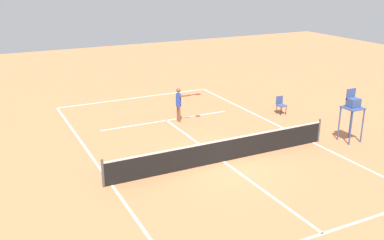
# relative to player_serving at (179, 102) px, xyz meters

# --- Properties ---
(ground_plane) EXTENTS (60.00, 60.00, 0.00)m
(ground_plane) POSITION_rel_player_serving_xyz_m (0.54, 5.35, -1.05)
(ground_plane) COLOR #D37A4C
(court_lines) EXTENTS (9.42, 21.12, 0.01)m
(court_lines) POSITION_rel_player_serving_xyz_m (0.54, 5.35, -1.05)
(court_lines) COLOR white
(court_lines) RESTS_ON ground
(tennis_net) EXTENTS (10.02, 0.10, 1.07)m
(tennis_net) POSITION_rel_player_serving_xyz_m (0.54, 5.35, -0.55)
(tennis_net) COLOR #4C4C51
(tennis_net) RESTS_ON ground
(player_serving) EXTENTS (1.28, 0.63, 1.76)m
(player_serving) POSITION_rel_player_serving_xyz_m (0.00, 0.00, 0.00)
(player_serving) COLOR brown
(player_serving) RESTS_ON ground
(tennis_ball) EXTENTS (0.07, 0.07, 0.07)m
(tennis_ball) POSITION_rel_player_serving_xyz_m (-0.36, 1.78, -1.01)
(tennis_ball) COLOR #CCE033
(tennis_ball) RESTS_ON ground
(umpire_chair) EXTENTS (0.80, 0.80, 2.41)m
(umpire_chair) POSITION_rel_player_serving_xyz_m (-5.71, 5.92, 0.56)
(umpire_chair) COLOR #38518C
(umpire_chair) RESTS_ON ground
(courtside_chair_mid) EXTENTS (0.44, 0.46, 0.95)m
(courtside_chair_mid) POSITION_rel_player_serving_xyz_m (-5.42, 1.26, -0.51)
(courtside_chair_mid) COLOR #262626
(courtside_chair_mid) RESTS_ON ground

